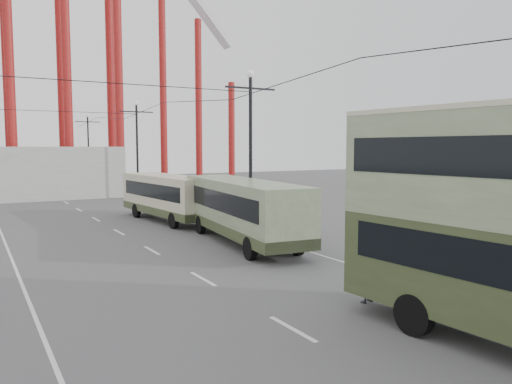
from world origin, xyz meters
TOP-DOWN VIEW (x-y plane):
  - ground at (0.00, 0.00)m, footprint 160.00×160.00m
  - road_markings at (-0.86, 19.70)m, footprint 12.52×120.00m
  - lamp_post_mid at (5.60, 18.00)m, footprint 3.20×0.44m
  - lamp_post_far at (5.60, 40.00)m, footprint 3.20×0.44m
  - lamp_post_distant at (5.60, 62.00)m, footprint 3.20×0.44m
  - single_decker_green at (3.72, 15.58)m, footprint 3.93×11.72m
  - single_decker_cream at (3.05, 24.85)m, footprint 3.38×10.05m
  - pedestrian at (2.41, 4.76)m, footprint 0.81×0.64m

SIDE VIEW (x-z plane):
  - ground at x=0.00m, z-range 0.00..0.00m
  - road_markings at x=-0.86m, z-range 0.00..0.01m
  - pedestrian at x=2.41m, z-range 0.00..1.95m
  - single_decker_cream at x=3.05m, z-range 0.19..3.26m
  - single_decker_green at x=3.72m, z-range 0.21..3.46m
  - lamp_post_mid at x=5.60m, z-range 0.02..9.34m
  - lamp_post_far at x=5.60m, z-range 0.02..9.34m
  - lamp_post_distant at x=5.60m, z-range 0.02..9.34m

